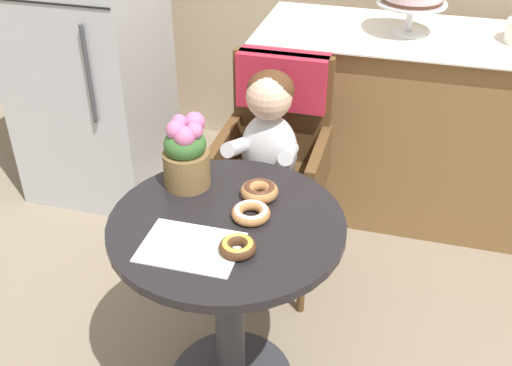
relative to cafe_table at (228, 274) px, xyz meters
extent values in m
cylinder|color=black|center=(0.00, 0.00, 0.20)|extent=(0.72, 0.72, 0.03)
cylinder|color=#333338|center=(0.00, 0.00, -0.16)|extent=(0.10, 0.10, 0.69)
cube|color=brown|center=(-0.01, 0.59, -0.04)|extent=(0.42, 0.42, 0.04)
cube|color=brown|center=(-0.01, 0.78, 0.22)|extent=(0.40, 0.04, 0.46)
cube|color=brown|center=(-0.20, 0.59, 0.08)|extent=(0.04, 0.38, 0.18)
cube|color=brown|center=(0.18, 0.59, 0.08)|extent=(0.04, 0.38, 0.18)
cube|color=#B22338|center=(-0.01, 0.78, 0.34)|extent=(0.36, 0.11, 0.22)
cylinder|color=brown|center=(-0.19, 0.41, -0.28)|extent=(0.03, 0.03, 0.45)
cylinder|color=brown|center=(0.17, 0.41, -0.28)|extent=(0.03, 0.03, 0.45)
cylinder|color=brown|center=(-0.19, 0.77, -0.28)|extent=(0.03, 0.03, 0.45)
cylinder|color=brown|center=(0.17, 0.77, -0.28)|extent=(0.03, 0.03, 0.45)
ellipsoid|color=silver|center=(-0.01, 0.57, 0.14)|extent=(0.22, 0.16, 0.30)
sphere|color=#E0B293|center=(-0.01, 0.56, 0.36)|extent=(0.17, 0.17, 0.17)
ellipsoid|color=#4C2D19|center=(-0.01, 0.58, 0.38)|extent=(0.17, 0.17, 0.14)
cylinder|color=silver|center=(-0.11, 0.49, 0.19)|extent=(0.08, 0.23, 0.13)
sphere|color=#E0B293|center=(-0.10, 0.41, 0.12)|extent=(0.06, 0.06, 0.06)
cylinder|color=silver|center=(0.08, 0.49, 0.19)|extent=(0.08, 0.23, 0.13)
sphere|color=#E0B293|center=(0.07, 0.41, 0.12)|extent=(0.06, 0.06, 0.06)
cylinder|color=#3F4760|center=(-0.07, 0.49, 0.03)|extent=(0.09, 0.22, 0.09)
cylinder|color=#3F4760|center=(-0.07, 0.38, -0.14)|extent=(0.08, 0.08, 0.26)
cylinder|color=#3F4760|center=(0.04, 0.49, 0.03)|extent=(0.09, 0.22, 0.09)
cylinder|color=#3F4760|center=(0.04, 0.38, -0.14)|extent=(0.08, 0.08, 0.26)
cube|color=white|center=(-0.06, -0.15, 0.21)|extent=(0.28, 0.21, 0.00)
torus|color=#AD7542|center=(0.07, 0.03, 0.23)|extent=(0.12, 0.12, 0.03)
torus|color=white|center=(0.07, 0.03, 0.24)|extent=(0.10, 0.10, 0.02)
torus|color=#4C2D19|center=(0.07, -0.13, 0.23)|extent=(0.11, 0.11, 0.04)
torus|color=gold|center=(0.07, -0.13, 0.24)|extent=(0.09, 0.09, 0.02)
torus|color=#AD7542|center=(0.06, 0.15, 0.23)|extent=(0.12, 0.12, 0.04)
torus|color=#512D1E|center=(0.06, 0.15, 0.24)|extent=(0.10, 0.10, 0.02)
cylinder|color=brown|center=(-0.18, 0.16, 0.27)|extent=(0.15, 0.15, 0.12)
ellipsoid|color=#38662D|center=(-0.18, 0.16, 0.36)|extent=(0.14, 0.14, 0.10)
sphere|color=#CC6699|center=(-0.15, 0.16, 0.41)|extent=(0.05, 0.05, 0.05)
sphere|color=#CC6699|center=(-0.17, 0.21, 0.42)|extent=(0.07, 0.07, 0.07)
sphere|color=#CC6699|center=(-0.20, 0.17, 0.43)|extent=(0.05, 0.05, 0.05)
sphere|color=#CC6699|center=(-0.21, 0.15, 0.41)|extent=(0.06, 0.06, 0.06)
sphere|color=#CC6699|center=(-0.17, 0.13, 0.40)|extent=(0.07, 0.07, 0.07)
cube|color=olive|center=(0.55, 1.30, -0.06)|extent=(1.50, 0.56, 0.90)
cube|color=white|center=(0.55, 1.30, 0.39)|extent=(1.56, 0.62, 0.01)
cylinder|color=silver|center=(0.43, 1.30, 0.40)|extent=(0.16, 0.16, 0.01)
cylinder|color=silver|center=(0.43, 1.30, 0.46)|extent=(0.03, 0.03, 0.12)
cylinder|color=silver|center=(0.43, 1.30, 0.53)|extent=(0.30, 0.30, 0.01)
cube|color=#B7BABF|center=(-1.05, 1.10, 0.34)|extent=(0.64, 0.60, 1.70)
cube|color=black|center=(-1.05, 0.80, 0.55)|extent=(0.63, 0.01, 0.01)
cylinder|color=#3F3F44|center=(-0.87, 0.79, 0.26)|extent=(0.02, 0.02, 0.45)
camera|label=1|loc=(0.48, -1.40, 1.31)|focal=43.00mm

